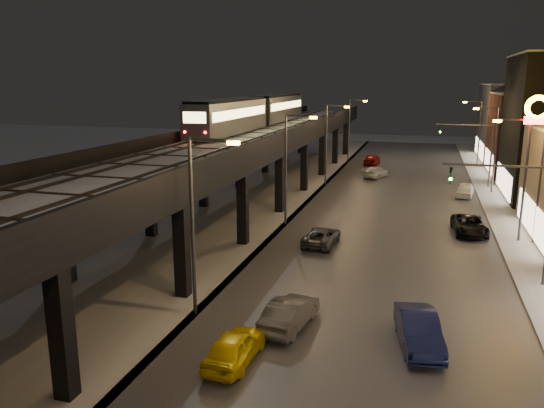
# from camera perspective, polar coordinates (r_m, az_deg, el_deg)

# --- Properties ---
(road_surface) EXTENTS (17.00, 120.00, 0.06)m
(road_surface) POSITION_cam_1_polar(r_m,az_deg,el_deg) (46.37, 12.58, -1.62)
(road_surface) COLOR #46474D
(road_surface) RESTS_ON ground
(sidewalk_right) EXTENTS (4.00, 120.00, 0.14)m
(sidewalk_right) POSITION_cam_1_polar(r_m,az_deg,el_deg) (46.91, 24.86, -2.32)
(sidewalk_right) COLOR #9FA1A8
(sidewalk_right) RESTS_ON ground
(under_viaduct_pavement) EXTENTS (11.00, 120.00, 0.06)m
(under_viaduct_pavement) POSITION_cam_1_polar(r_m,az_deg,el_deg) (48.97, -3.37, -0.54)
(under_viaduct_pavement) COLOR #9FA1A8
(under_viaduct_pavement) RESTS_ON ground
(elevated_viaduct) EXTENTS (9.00, 100.00, 6.30)m
(elevated_viaduct) POSITION_cam_1_polar(r_m,az_deg,el_deg) (45.03, -4.80, 5.47)
(elevated_viaduct) COLOR black
(elevated_viaduct) RESTS_ON ground
(viaduct_trackbed) EXTENTS (8.40, 100.00, 0.32)m
(viaduct_trackbed) POSITION_cam_1_polar(r_m,az_deg,el_deg) (45.05, -4.77, 6.46)
(viaduct_trackbed) COLOR #B2B7C1
(viaduct_trackbed) RESTS_ON elevated_viaduct
(viaduct_parapet_streetside) EXTENTS (0.30, 100.00, 1.10)m
(viaduct_parapet_streetside) POSITION_cam_1_polar(r_m,az_deg,el_deg) (43.68, 0.62, 6.91)
(viaduct_parapet_streetside) COLOR black
(viaduct_parapet_streetside) RESTS_ON elevated_viaduct
(viaduct_parapet_far) EXTENTS (0.30, 100.00, 1.10)m
(viaduct_parapet_far) POSITION_cam_1_polar(r_m,az_deg,el_deg) (46.74, -9.79, 7.13)
(viaduct_parapet_far) COLOR black
(viaduct_parapet_far) RESTS_ON elevated_viaduct
(building_e) EXTENTS (12.20, 12.20, 10.16)m
(building_e) POSITION_cam_1_polar(r_m,az_deg,el_deg) (73.50, 27.25, 6.60)
(building_e) COLOR #602C1D
(building_e) RESTS_ON ground
(building_f) EXTENTS (12.20, 16.20, 11.16)m
(building_f) POSITION_cam_1_polar(r_m,az_deg,el_deg) (87.20, 25.59, 7.89)
(building_f) COLOR #37373B
(building_f) RESTS_ON ground
(streetlight_left_1) EXTENTS (2.57, 0.28, 9.00)m
(streetlight_left_1) POSITION_cam_1_polar(r_m,az_deg,el_deg) (25.87, -8.05, -1.17)
(streetlight_left_1) COLOR #38383A
(streetlight_left_1) RESTS_ON ground
(streetlight_left_2) EXTENTS (2.57, 0.28, 9.00)m
(streetlight_left_2) POSITION_cam_1_polar(r_m,az_deg,el_deg) (42.61, 1.85, 4.56)
(streetlight_left_2) COLOR #38383A
(streetlight_left_2) RESTS_ON ground
(streetlight_right_2) EXTENTS (2.56, 0.28, 9.00)m
(streetlight_right_2) POSITION_cam_1_polar(r_m,az_deg,el_deg) (41.89, 25.26, 3.16)
(streetlight_right_2) COLOR #38383A
(streetlight_right_2) RESTS_ON ground
(streetlight_left_3) EXTENTS (2.57, 0.28, 9.00)m
(streetlight_left_3) POSITION_cam_1_polar(r_m,az_deg,el_deg) (60.09, 6.12, 6.98)
(streetlight_left_3) COLOR #38383A
(streetlight_left_3) RESTS_ON ground
(streetlight_right_3) EXTENTS (2.56, 0.28, 9.00)m
(streetlight_right_3) POSITION_cam_1_polar(r_m,az_deg,el_deg) (59.58, 22.68, 6.00)
(streetlight_right_3) COLOR #38383A
(streetlight_right_3) RESTS_ON ground
(streetlight_left_4) EXTENTS (2.57, 0.28, 9.00)m
(streetlight_left_4) POSITION_cam_1_polar(r_m,az_deg,el_deg) (77.80, 8.48, 8.29)
(streetlight_left_4) COLOR #38383A
(streetlight_left_4) RESTS_ON ground
(streetlight_right_4) EXTENTS (2.56, 0.28, 9.00)m
(streetlight_right_4) POSITION_cam_1_polar(r_m,az_deg,el_deg) (77.41, 21.27, 7.53)
(streetlight_right_4) COLOR #38383A
(streetlight_right_4) RESTS_ON ground
(traffic_light_rig_a) EXTENTS (6.10, 0.34, 7.00)m
(traffic_light_rig_a) POSITION_cam_1_polar(r_m,az_deg,el_deg) (33.15, 25.94, -0.53)
(traffic_light_rig_a) COLOR #38383A
(traffic_light_rig_a) RESTS_ON ground
(traffic_light_rig_b) EXTENTS (6.10, 0.34, 7.00)m
(traffic_light_rig_b) POSITION_cam_1_polar(r_m,az_deg,el_deg) (62.53, 21.51, 5.70)
(traffic_light_rig_b) COLOR #38383A
(traffic_light_rig_b) RESTS_ON ground
(subway_train) EXTENTS (2.75, 33.80, 3.28)m
(subway_train) POSITION_cam_1_polar(r_m,az_deg,el_deg) (60.54, -1.68, 9.95)
(subway_train) COLOR gray
(subway_train) RESTS_ON viaduct_trackbed
(car_taxi) EXTENTS (1.82, 4.10, 1.37)m
(car_taxi) POSITION_cam_1_polar(r_m,az_deg,el_deg) (22.94, -4.02, -15.21)
(car_taxi) COLOR yellow
(car_taxi) RESTS_ON ground
(car_near_white) EXTENTS (2.14, 4.57, 1.45)m
(car_near_white) POSITION_cam_1_polar(r_m,az_deg,el_deg) (25.78, 1.93, -11.74)
(car_near_white) COLOR #47484B
(car_near_white) RESTS_ON ground
(car_mid_silver) EXTENTS (2.31, 4.65, 1.26)m
(car_mid_silver) POSITION_cam_1_polar(r_m,az_deg,el_deg) (38.26, 5.35, -3.55)
(car_mid_silver) COLOR #3D3E41
(car_mid_silver) RESTS_ON ground
(car_mid_dark) EXTENTS (3.29, 5.04, 1.36)m
(car_mid_dark) POSITION_cam_1_polar(r_m,az_deg,el_deg) (65.97, 11.13, 3.35)
(car_mid_dark) COLOR silver
(car_mid_dark) RESTS_ON ground
(car_far_white) EXTENTS (2.11, 4.64, 1.54)m
(car_far_white) POSITION_cam_1_polar(r_m,az_deg,el_deg) (76.13, 10.69, 4.72)
(car_far_white) COLOR maroon
(car_far_white) RESTS_ON ground
(car_onc_silver) EXTENTS (2.47, 4.86, 1.53)m
(car_onc_silver) POSITION_cam_1_polar(r_m,az_deg,el_deg) (24.94, 15.50, -13.04)
(car_onc_silver) COLOR #131A49
(car_onc_silver) RESTS_ON ground
(car_onc_dark) EXTENTS (2.75, 5.23, 1.40)m
(car_onc_dark) POSITION_cam_1_polar(r_m,az_deg,el_deg) (43.45, 20.49, -2.22)
(car_onc_dark) COLOR black
(car_onc_dark) RESTS_ON ground
(car_onc_red) EXTENTS (2.15, 4.25, 1.39)m
(car_onc_red) POSITION_cam_1_polar(r_m,az_deg,el_deg) (57.36, 20.04, 1.37)
(car_onc_red) COLOR white
(car_onc_red) RESTS_ON ground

